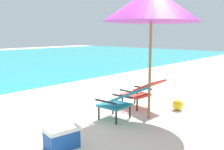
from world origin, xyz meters
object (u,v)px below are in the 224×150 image
lounge_chair_right (142,91)px  cooler_box (62,137)px  lounge_chair_left (122,100)px  beach_ball (178,105)px  beach_umbrella_center (151,5)px

lounge_chair_right → cooler_box: 2.41m
lounge_chair_left → beach_ball: (1.34, -0.47, -0.29)m
beach_ball → lounge_chair_right: bearing=123.2°
lounge_chair_left → beach_umbrella_center: 1.84m
lounge_chair_left → beach_ball: lounge_chair_left is taller
lounge_chair_right → beach_umbrella_center: beach_umbrella_center is taller
lounge_chair_left → beach_ball: size_ratio=3.91×
beach_ball → cooler_box: size_ratio=0.45×
lounge_chair_right → lounge_chair_left: bearing=-169.1°
lounge_chair_left → beach_ball: bearing=-19.2°
beach_umbrella_center → cooler_box: bearing=173.8°
cooler_box → beach_ball: bearing=-7.7°
beach_ball → cooler_box: 2.82m
lounge_chair_left → beach_umbrella_center: beach_umbrella_center is taller
lounge_chair_left → beach_umbrella_center: (0.47, -0.30, 1.75)m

